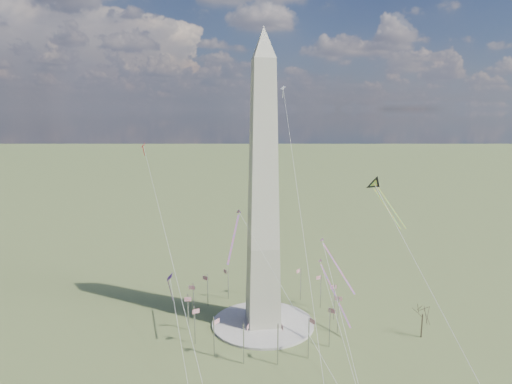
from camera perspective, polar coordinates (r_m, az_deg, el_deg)
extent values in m
plane|color=#415B2D|center=(167.87, 0.86, -16.22)|extent=(2000.00, 2000.00, 0.00)
cylinder|color=#B3ACA4|center=(167.69, 0.86, -16.09)|extent=(36.00, 36.00, 0.80)
pyramid|color=beige|center=(151.61, 0.97, 18.21)|extent=(9.90, 9.90, 10.00)
cylinder|color=#B4B6BB|center=(171.05, 9.73, -13.44)|extent=(0.36, 0.36, 13.00)
cube|color=#A9161F|center=(170.13, 9.64, -11.64)|extent=(2.40, 0.08, 1.50)
cylinder|color=#B4B6BB|center=(179.17, 8.08, -12.26)|extent=(0.36, 0.36, 13.00)
cube|color=#A9161F|center=(178.14, 7.86, -10.56)|extent=(2.25, 0.99, 1.50)
cylinder|color=#B4B6BB|center=(185.22, 5.61, -11.43)|extent=(0.36, 0.36, 13.00)
cube|color=#A9161F|center=(183.95, 5.29, -9.82)|extent=(1.75, 1.75, 1.50)
cylinder|color=#B4B6BB|center=(188.53, 2.65, -10.99)|extent=(0.36, 0.36, 13.00)
cube|color=#A9161F|center=(186.90, 2.26, -9.45)|extent=(0.99, 2.25, 1.50)
cylinder|color=#B4B6BB|center=(188.73, -0.49, -10.96)|extent=(0.36, 0.36, 13.00)
cube|color=#A9161F|center=(186.70, -0.90, -9.47)|extent=(0.08, 2.40, 1.50)
cylinder|color=#B4B6BB|center=(185.80, -3.50, -11.33)|extent=(0.36, 0.36, 13.00)
cube|color=#A9161F|center=(183.35, -3.88, -9.87)|extent=(0.99, 2.25, 1.50)
cylinder|color=#B4B6BB|center=(180.06, -6.06, -12.10)|extent=(0.36, 0.36, 13.00)
cube|color=#A9161F|center=(177.22, -6.38, -10.64)|extent=(1.75, 1.75, 1.50)
cylinder|color=#B4B6BB|center=(172.15, -7.83, -13.23)|extent=(0.36, 0.36, 13.00)
cube|color=#A9161F|center=(168.99, -8.04, -11.75)|extent=(2.25, 0.99, 1.50)
cylinder|color=#B4B6BB|center=(163.06, -8.48, -14.64)|extent=(0.36, 0.36, 13.00)
cube|color=#A9161F|center=(159.71, -8.52, -13.11)|extent=(2.40, 0.08, 1.50)
cylinder|color=#B4B6BB|center=(154.10, -7.67, -16.17)|extent=(0.36, 0.36, 13.00)
cube|color=#A9161F|center=(150.73, -7.52, -14.56)|extent=(2.25, 0.99, 1.50)
cylinder|color=#B4B6BB|center=(146.76, -5.28, -17.55)|extent=(0.36, 0.36, 13.00)
cube|color=#A9161F|center=(143.59, -4.91, -15.83)|extent=(1.75, 1.75, 1.50)
cylinder|color=#B4B6BB|center=(142.49, -1.56, -18.42)|extent=(0.36, 0.36, 13.00)
cube|color=#A9161F|center=(139.72, -1.03, -16.57)|extent=(0.99, 2.25, 1.50)
cylinder|color=#B4B6BB|center=(142.23, 2.74, -18.48)|extent=(0.36, 0.36, 13.00)
cube|color=#A9161F|center=(140.00, 3.31, -16.53)|extent=(0.08, 2.40, 1.50)
cylinder|color=#B4B6BB|center=(146.03, 6.60, -17.73)|extent=(0.36, 0.36, 13.00)
cube|color=#A9161F|center=(144.35, 7.06, -15.73)|extent=(0.99, 2.25, 1.50)
cylinder|color=#B4B6BB|center=(153.05, 9.19, -16.41)|extent=(0.36, 0.36, 13.00)
cube|color=#A9161F|center=(151.82, 9.48, -14.43)|extent=(1.75, 1.75, 1.50)
cylinder|color=#B4B6BB|center=(161.90, 10.20, -14.88)|extent=(0.36, 0.36, 13.00)
cube|color=#A9161F|center=(160.92, 10.29, -12.98)|extent=(2.25, 0.99, 1.50)
cylinder|color=#4B3D2D|center=(167.18, 20.02, -15.43)|extent=(0.43, 0.43, 8.21)
cube|color=orange|center=(163.47, 16.57, -1.82)|extent=(3.93, 15.89, 11.34)
cube|color=orange|center=(162.23, 15.99, -1.88)|extent=(3.93, 15.89, 11.34)
cube|color=#4D1C7F|center=(156.68, -10.73, -10.41)|extent=(2.08, 3.29, 2.63)
cube|color=#FF5828|center=(158.26, -10.68, -11.89)|extent=(1.81, 3.08, 9.11)
cube|color=#FF5828|center=(151.80, 10.23, -9.27)|extent=(5.61, 17.82, 11.50)
cube|color=#FF5828|center=(142.48, -2.84, -5.83)|extent=(5.89, 17.07, 11.10)
cube|color=#FF5828|center=(166.25, 9.83, -12.49)|extent=(4.27, 22.83, 14.42)
cube|color=red|center=(185.00, -13.90, 5.66)|extent=(1.23, 2.08, 1.79)
cube|color=red|center=(185.16, -13.88, 5.06)|extent=(0.74, 1.53, 4.11)
cube|color=white|center=(195.46, 3.41, 12.90)|extent=(1.80, 1.71, 1.85)
cube|color=white|center=(195.38, 3.40, 12.30)|extent=(0.30, 1.59, 4.25)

